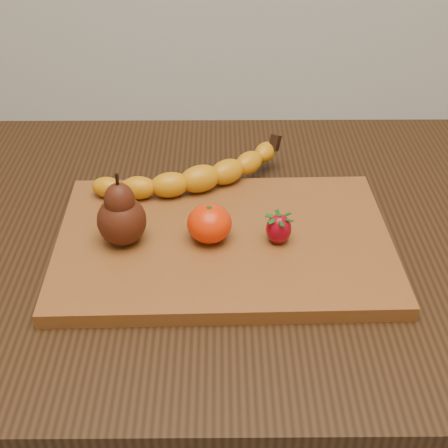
{
  "coord_description": "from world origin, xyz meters",
  "views": [
    {
      "loc": [
        0.04,
        -0.72,
        1.28
      ],
      "look_at": [
        0.04,
        -0.05,
        0.8
      ],
      "focal_mm": 50.0,
      "sensor_mm": 36.0,
      "label": 1
    }
  ],
  "objects_px": {
    "cutting_board": "(224,242)",
    "pear": "(120,209)",
    "mandarin": "(209,223)",
    "table": "(196,280)"
  },
  "relations": [
    {
      "from": "cutting_board",
      "to": "pear",
      "type": "bearing_deg",
      "value": -177.57
    },
    {
      "from": "cutting_board",
      "to": "mandarin",
      "type": "height_order",
      "value": "mandarin"
    },
    {
      "from": "table",
      "to": "cutting_board",
      "type": "relative_size",
      "value": 2.22
    },
    {
      "from": "cutting_board",
      "to": "mandarin",
      "type": "relative_size",
      "value": 7.52
    },
    {
      "from": "mandarin",
      "to": "pear",
      "type": "bearing_deg",
      "value": -178.9
    },
    {
      "from": "table",
      "to": "cutting_board",
      "type": "xyz_separation_m",
      "value": [
        0.04,
        -0.05,
        0.11
      ]
    },
    {
      "from": "pear",
      "to": "mandarin",
      "type": "distance_m",
      "value": 0.12
    },
    {
      "from": "table",
      "to": "mandarin",
      "type": "height_order",
      "value": "mandarin"
    },
    {
      "from": "table",
      "to": "pear",
      "type": "distance_m",
      "value": 0.2
    },
    {
      "from": "mandarin",
      "to": "table",
      "type": "bearing_deg",
      "value": 114.44
    }
  ]
}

